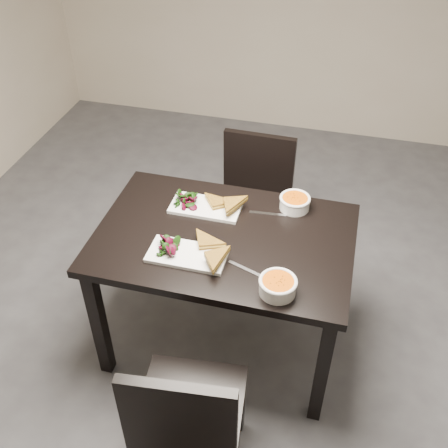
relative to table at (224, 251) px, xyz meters
name	(u,v)px	position (x,y,z in m)	size (l,w,h in m)	color
ground	(296,360)	(0.41, -0.05, -0.65)	(5.00, 5.00, 0.00)	#47474C
room_shell	(346,7)	(0.41, -0.05, 1.18)	(5.02, 5.02, 2.81)	beige
table	(224,251)	(0.00, 0.00, 0.00)	(1.20, 0.80, 0.75)	black
chair_near	(187,415)	(0.05, -0.77, -0.17)	(0.46, 0.46, 0.85)	black
chair_far	(253,198)	(0.01, 0.67, -0.17)	(0.43, 0.43, 0.85)	black
plate_near	(187,255)	(-0.12, -0.18, 0.11)	(0.35, 0.18, 0.02)	white
sandwich_near	(202,249)	(-0.06, -0.16, 0.14)	(0.18, 0.13, 0.06)	#A47722
salad_near	(166,245)	(-0.22, -0.18, 0.14)	(0.11, 0.10, 0.05)	black
soup_bowl_near	(278,285)	(0.30, -0.29, 0.14)	(0.16, 0.16, 0.07)	white
cutlery_near	(246,269)	(0.15, -0.19, 0.10)	(0.18, 0.02, 0.00)	silver
plate_far	(206,207)	(-0.14, 0.18, 0.11)	(0.35, 0.17, 0.02)	white
sandwich_far	(218,205)	(-0.07, 0.16, 0.14)	(0.17, 0.13, 0.06)	#A47722
salad_far	(186,199)	(-0.24, 0.18, 0.14)	(0.11, 0.10, 0.05)	black
soup_bowl_far	(295,202)	(0.28, 0.29, 0.14)	(0.15, 0.15, 0.07)	white
cutlery_far	(268,214)	(0.17, 0.21, 0.10)	(0.18, 0.02, 0.00)	silver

